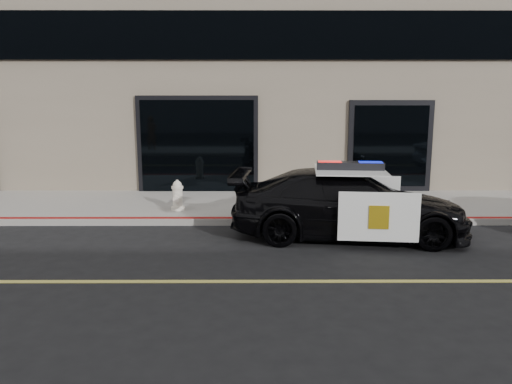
{
  "coord_description": "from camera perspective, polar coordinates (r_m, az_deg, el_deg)",
  "views": [
    {
      "loc": [
        0.62,
        -7.31,
        2.78
      ],
      "look_at": [
        0.65,
        2.2,
        1.0
      ],
      "focal_mm": 35.0,
      "sensor_mm": 36.0,
      "label": 1
    }
  ],
  "objects": [
    {
      "name": "ground",
      "position": [
        7.85,
        -4.79,
        -10.19
      ],
      "size": [
        120.0,
        120.0,
        0.0
      ],
      "primitive_type": "plane",
      "color": "black",
      "rests_on": "ground"
    },
    {
      "name": "police_car",
      "position": [
        10.24,
        10.56,
        -1.33
      ],
      "size": [
        2.86,
        5.11,
        1.55
      ],
      "color": "black",
      "rests_on": "ground"
    },
    {
      "name": "sidewalk_n",
      "position": [
        12.86,
        -2.95,
        -1.55
      ],
      "size": [
        60.0,
        3.5,
        0.15
      ],
      "primitive_type": "cube",
      "color": "gray",
      "rests_on": "ground"
    },
    {
      "name": "fire_hydrant",
      "position": [
        12.08,
        -8.96,
        -0.45
      ],
      "size": [
        0.33,
        0.46,
        0.73
      ],
      "color": "white",
      "rests_on": "sidewalk_n"
    },
    {
      "name": "building_n",
      "position": [
        18.11,
        -2.29,
        20.83
      ],
      "size": [
        60.0,
        7.0,
        12.0
      ],
      "primitive_type": "cube",
      "color": "#756856",
      "rests_on": "ground"
    }
  ]
}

